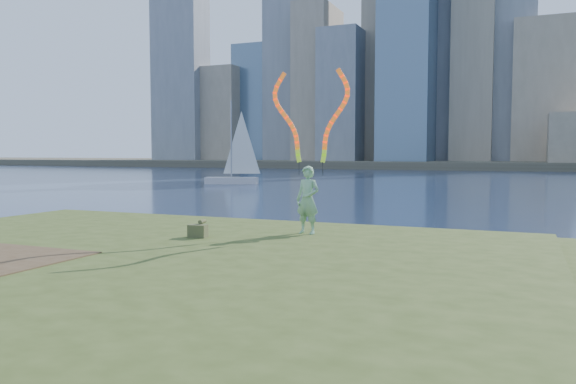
% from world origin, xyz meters
% --- Properties ---
extents(ground, '(320.00, 320.00, 0.00)m').
position_xyz_m(ground, '(0.00, 0.00, 0.00)').
color(ground, '#1B2844').
rests_on(ground, ground).
extents(grassy_knoll, '(20.00, 18.00, 0.80)m').
position_xyz_m(grassy_knoll, '(0.00, -2.30, 0.34)').
color(grassy_knoll, '#384819').
rests_on(grassy_knoll, ground).
extents(far_shore, '(320.00, 40.00, 1.20)m').
position_xyz_m(far_shore, '(0.00, 95.00, 0.60)').
color(far_shore, '#4B4637').
rests_on(far_shore, ground).
extents(woman_with_ribbons, '(1.98, 0.48, 3.90)m').
position_xyz_m(woman_with_ribbons, '(1.95, 1.99, 2.24)').
color(woman_with_ribbons, '#1E6F2C').
rests_on(woman_with_ribbons, grassy_knoll).
extents(canvas_bag, '(0.41, 0.46, 0.36)m').
position_xyz_m(canvas_bag, '(-0.01, 0.57, 0.95)').
color(canvas_bag, '#3E4325').
rests_on(canvas_bag, grassy_knoll).
extents(sailboat, '(4.57, 2.63, 6.94)m').
position_xyz_m(sailboat, '(-15.82, 31.66, 1.19)').
color(sailboat, beige).
rests_on(sailboat, ground).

